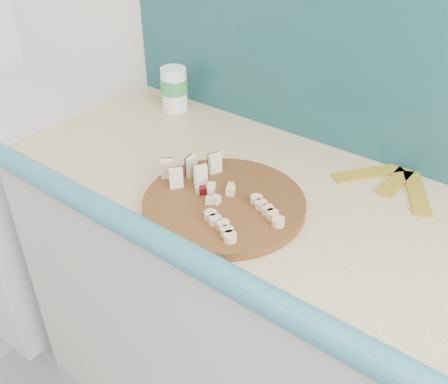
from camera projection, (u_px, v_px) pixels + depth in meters
porcelain_fixture at (31, 198)px, 2.03m from camera, size 0.70×0.72×0.84m
cutting_board at (224, 204)px, 1.11m from camera, size 0.48×0.48×0.02m
apple_wedges at (190, 170)px, 1.16m from camera, size 0.11×0.14×0.05m
apple_chunks at (219, 191)px, 1.11m from camera, size 0.05×0.06×0.02m
banana_slices at (244, 218)px, 1.03m from camera, size 0.15×0.16×0.02m
canister at (174, 88)px, 1.51m from camera, size 0.08×0.08×0.13m
banana_peel at (394, 181)px, 1.20m from camera, size 0.26×0.22×0.01m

